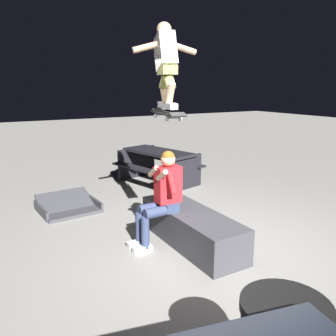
{
  "coord_description": "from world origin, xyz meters",
  "views": [
    {
      "loc": [
        -3.4,
        2.63,
        2.14
      ],
      "look_at": [
        0.49,
        0.42,
        1.08
      ],
      "focal_mm": 36.5,
      "sensor_mm": 36.0,
      "label": 1
    }
  ],
  "objects_px": {
    "ledge_box_main": "(191,227)",
    "kicker_ramp": "(68,207)",
    "skater_airborne": "(166,61)",
    "picnic_table_back": "(158,161)",
    "skateboard": "(167,114)",
    "person_sitting_on_ledge": "(161,194)"
  },
  "relations": [
    {
      "from": "ledge_box_main",
      "to": "person_sitting_on_ledge",
      "type": "distance_m",
      "value": 0.64
    },
    {
      "from": "kicker_ramp",
      "to": "picnic_table_back",
      "type": "xyz_separation_m",
      "value": [
        0.81,
        -2.25,
        0.44
      ]
    },
    {
      "from": "skater_airborne",
      "to": "picnic_table_back",
      "type": "distance_m",
      "value": 3.44
    },
    {
      "from": "skater_airborne",
      "to": "skateboard",
      "type": "bearing_deg",
      "value": 167.51
    },
    {
      "from": "picnic_table_back",
      "to": "kicker_ramp",
      "type": "bearing_deg",
      "value": 109.78
    },
    {
      "from": "kicker_ramp",
      "to": "picnic_table_back",
      "type": "height_order",
      "value": "picnic_table_back"
    },
    {
      "from": "skateboard",
      "to": "skater_airborne",
      "type": "distance_m",
      "value": 0.69
    },
    {
      "from": "skateboard",
      "to": "kicker_ramp",
      "type": "height_order",
      "value": "skateboard"
    },
    {
      "from": "ledge_box_main",
      "to": "person_sitting_on_ledge",
      "type": "relative_size",
      "value": 1.4
    },
    {
      "from": "person_sitting_on_ledge",
      "to": "picnic_table_back",
      "type": "distance_m",
      "value": 3.12
    },
    {
      "from": "skater_airborne",
      "to": "picnic_table_back",
      "type": "height_order",
      "value": "skater_airborne"
    },
    {
      "from": "skater_airborne",
      "to": "ledge_box_main",
      "type": "bearing_deg",
      "value": -160.75
    },
    {
      "from": "ledge_box_main",
      "to": "picnic_table_back",
      "type": "height_order",
      "value": "picnic_table_back"
    },
    {
      "from": "kicker_ramp",
      "to": "ledge_box_main",
      "type": "bearing_deg",
      "value": -151.5
    },
    {
      "from": "kicker_ramp",
      "to": "skater_airborne",
      "type": "bearing_deg",
      "value": -149.37
    },
    {
      "from": "skateboard",
      "to": "picnic_table_back",
      "type": "relative_size",
      "value": 0.52
    },
    {
      "from": "person_sitting_on_ledge",
      "to": "kicker_ramp",
      "type": "height_order",
      "value": "person_sitting_on_ledge"
    },
    {
      "from": "person_sitting_on_ledge",
      "to": "kicker_ramp",
      "type": "relative_size",
      "value": 1.27
    },
    {
      "from": "person_sitting_on_ledge",
      "to": "picnic_table_back",
      "type": "height_order",
      "value": "person_sitting_on_ledge"
    },
    {
      "from": "skateboard",
      "to": "kicker_ramp",
      "type": "bearing_deg",
      "value": 29.55
    },
    {
      "from": "ledge_box_main",
      "to": "kicker_ramp",
      "type": "height_order",
      "value": "ledge_box_main"
    },
    {
      "from": "ledge_box_main",
      "to": "picnic_table_back",
      "type": "distance_m",
      "value": 3.17
    }
  ]
}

